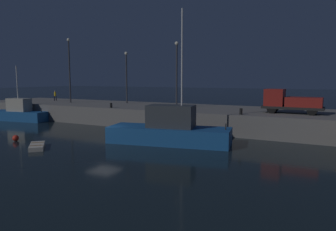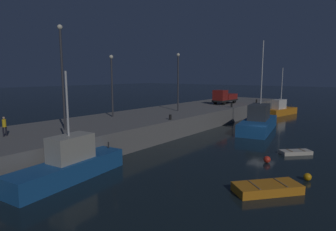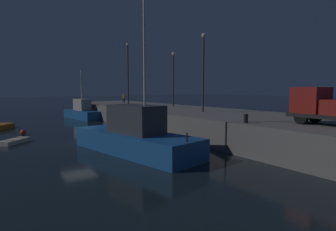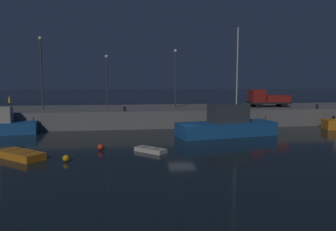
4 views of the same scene
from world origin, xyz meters
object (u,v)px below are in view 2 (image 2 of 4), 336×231
mooring_buoy_near (308,177)px  utility_truck (224,97)px  fishing_trawler_red (258,122)px  rowboat_white_mid (296,152)px  lamp_post_central (178,77)px  dinghy_orange_near (267,188)px  fishing_boat_white (281,110)px  fishing_boat_blue (70,164)px  bollard_west (257,101)px  lamp_post_west (62,70)px  lamp_post_east (112,81)px  bollard_central (232,105)px  dockworker (4,125)px  bollard_east (170,117)px  mooring_buoy_mid (267,159)px

mooring_buoy_near → utility_truck: utility_truck is taller
fishing_trawler_red → rowboat_white_mid: size_ratio=4.21×
mooring_buoy_near → lamp_post_central: lamp_post_central is taller
fishing_trawler_red → lamp_post_central: (-4.01, 9.63, 5.49)m
dinghy_orange_near → fishing_boat_white: bearing=15.3°
fishing_boat_blue → utility_truck: bearing=9.4°
bollard_west → utility_truck: bearing=144.0°
lamp_post_west → bollard_west: bearing=-6.9°
lamp_post_east → bollard_central: 19.20m
dinghy_orange_near → dockworker: (-7.03, 18.36, 2.75)m
mooring_buoy_near → fishing_boat_white: bearing=19.4°
fishing_boat_blue → lamp_post_central: size_ratio=1.12×
bollard_central → bollard_west: bearing=-2.7°
fishing_boat_blue → bollard_east: (13.65, 2.08, 1.39)m
bollard_west → bollard_central: (-8.99, 0.42, -0.01)m
bollard_central → mooring_buoy_near: bearing=-142.7°
utility_truck → bollard_central: (-3.96, -3.23, -0.86)m
fishing_boat_white → dockworker: (-41.65, 8.89, 2.10)m
dinghy_orange_near → utility_truck: utility_truck is taller
fishing_boat_white → rowboat_white_mid: 26.30m
utility_truck → rowboat_white_mid: bearing=-137.4°
dinghy_orange_near → utility_truck: 31.70m
lamp_post_central → utility_truck: size_ratio=1.34×
fishing_boat_blue → lamp_post_east: (11.27, 8.68, 5.29)m
fishing_trawler_red → bollard_central: 7.59m
mooring_buoy_mid → mooring_buoy_near: bearing=-122.3°
rowboat_white_mid → lamp_post_west: lamp_post_west is taller
utility_truck → fishing_trawler_red: bearing=-133.2°
lamp_post_west → bollard_central: (25.48, -3.74, -4.90)m
fishing_trawler_red → fishing_boat_white: bearing=7.2°
fishing_boat_white → lamp_post_east: bearing=160.6°
fishing_trawler_red → mooring_buoy_near: fishing_trawler_red is taller
dinghy_orange_near → rowboat_white_mid: bearing=4.9°
lamp_post_central → bollard_east: (-6.66, -3.85, -4.22)m
dockworker → mooring_buoy_mid: bearing=-52.2°
mooring_buoy_mid → lamp_post_east: bearing=91.5°
mooring_buoy_mid → utility_truck: utility_truck is taller
utility_truck → bollard_west: utility_truck is taller
dinghy_orange_near → lamp_post_west: 18.64m
fishing_boat_white → bollard_west: size_ratio=13.40×
fishing_trawler_red → lamp_post_east: 18.71m
rowboat_white_mid → bollard_east: 12.75m
lamp_post_west → lamp_post_east: 8.36m
mooring_buoy_mid → dockworker: (-12.74, 16.40, 2.75)m
fishing_boat_blue → utility_truck: 33.41m
fishing_boat_blue → mooring_buoy_near: 15.82m
fishing_boat_blue → rowboat_white_mid: size_ratio=3.22×
lamp_post_east → bollard_west: bearing=-14.5°
fishing_boat_blue → mooring_buoy_near: fishing_boat_blue is taller
fishing_boat_white → rowboat_white_mid: bearing=-160.8°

